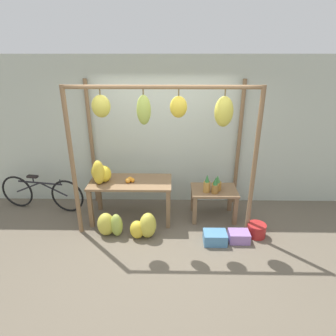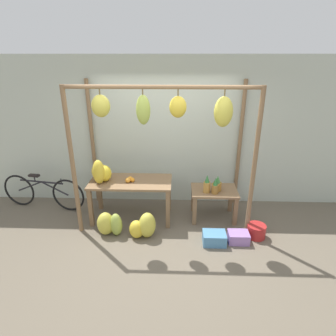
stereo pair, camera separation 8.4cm
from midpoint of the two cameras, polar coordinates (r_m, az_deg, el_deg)
ground_plane at (r=4.64m, az=-0.69°, el=-14.81°), size 20.00×20.00×0.00m
shop_wall_back at (r=5.36m, az=-0.02°, el=7.06°), size 8.00×0.08×2.80m
stall_awning at (r=4.29m, az=0.11°, el=8.73°), size 2.86×1.25×2.40m
display_table_main at (r=4.99m, az=-7.04°, el=-3.79°), size 1.42×0.69×0.74m
display_table_side at (r=5.11m, az=9.78°, el=-5.56°), size 0.80×0.58×0.56m
banana_pile_on_table at (r=4.95m, az=-13.04°, el=-0.85°), size 0.41×0.48×0.42m
orange_pile at (r=4.89m, az=-7.24°, el=-2.32°), size 0.16×0.16×0.09m
pineapple_cluster at (r=4.94m, az=9.78°, el=-3.50°), size 0.32×0.26×0.33m
banana_pile_ground_left at (r=4.79m, az=-11.31°, el=-11.08°), size 0.48×0.31×0.40m
banana_pile_ground_right at (r=4.65m, az=-4.42°, el=-11.75°), size 0.50×0.39×0.44m
fruit_crate_white at (r=4.62m, az=9.89°, el=-13.87°), size 0.36×0.27×0.19m
blue_bucket at (r=4.92m, az=17.99°, el=-12.08°), size 0.30×0.30×0.22m
parked_bicycle at (r=5.89m, az=-23.68°, el=-4.47°), size 1.68×0.31×0.69m
fruit_crate_purple at (r=4.74m, az=14.60°, el=-13.46°), size 0.32×0.24×0.17m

